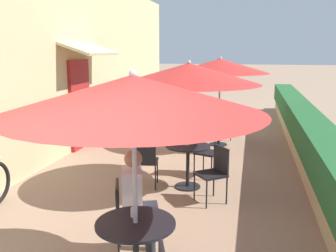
{
  "coord_description": "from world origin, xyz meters",
  "views": [
    {
      "loc": [
        1.57,
        -1.58,
        2.33
      ],
      "look_at": [
        0.15,
        4.75,
        1.0
      ],
      "focal_mm": 40.0,
      "sensor_mm": 36.0,
      "label": 1
    }
  ],
  "objects": [
    {
      "name": "cafe_chair_near_right",
      "position": [
        0.26,
        2.17,
        0.52
      ],
      "size": [
        0.51,
        0.51,
        0.87
      ],
      "rotation": [
        0.0,
        0.0,
        11.33
      ],
      "color": "black",
      "rests_on": "ground_plane"
    },
    {
      "name": "patio_table_near",
      "position": [
        0.56,
        1.52,
        0.53
      ],
      "size": [
        0.76,
        0.76,
        0.74
      ],
      "color": "black",
      "rests_on": "ground_plane"
    },
    {
      "name": "coffee_cup_near",
      "position": [
        0.51,
        1.64,
        0.79
      ],
      "size": [
        0.07,
        0.07,
        0.09
      ],
      "color": "white",
      "rests_on": "patio_table_near"
    },
    {
      "name": "cafe_chair_far_left",
      "position": [
        0.75,
        6.8,
        0.52
      ],
      "size": [
        0.47,
        0.47,
        0.87
      ],
      "rotation": [
        0.0,
        0.0,
        7.66
      ],
      "color": "black",
      "rests_on": "ground_plane"
    },
    {
      "name": "patio_table_mid",
      "position": [
        0.56,
        4.46,
        0.53
      ],
      "size": [
        0.76,
        0.76,
        0.74
      ],
      "color": "black",
      "rests_on": "ground_plane"
    },
    {
      "name": "planter_hedge",
      "position": [
        2.75,
        7.16,
        0.54
      ],
      "size": [
        0.6,
        13.53,
        1.01
      ],
      "color": "tan",
      "rests_on": "ground_plane"
    },
    {
      "name": "cafe_facade_wall",
      "position": [
        -2.54,
        7.13,
        2.09
      ],
      "size": [
        0.98,
        14.53,
        4.2
      ],
      "color": "#D6B784",
      "rests_on": "ground_plane"
    },
    {
      "name": "cafe_chair_mid_right",
      "position": [
        0.75,
        5.16,
        0.52
      ],
      "size": [
        0.52,
        0.52,
        0.87
      ],
      "rotation": [
        0.0,
        0.0,
        10.63
      ],
      "color": "black",
      "rests_on": "ground_plane"
    },
    {
      "name": "patio_umbrella_mid",
      "position": [
        0.56,
        4.46,
        1.95
      ],
      "size": [
        2.36,
        2.36,
        2.16
      ],
      "color": "#B7B7BC",
      "rests_on": "ground_plane"
    },
    {
      "name": "cafe_chair_mid_left",
      "position": [
        1.07,
        3.95,
        0.52
      ],
      "size": [
        0.56,
        0.56,
        0.87
      ],
      "rotation": [
        0.0,
        0.0,
        8.53
      ],
      "color": "black",
      "rests_on": "ground_plane"
    },
    {
      "name": "coffee_cup_far",
      "position": [
        0.82,
        7.62,
        0.79
      ],
      "size": [
        0.07,
        0.07,
        0.09
      ],
      "color": "#B73D3D",
      "rests_on": "patio_table_far"
    },
    {
      "name": "cafe_chair_mid_back",
      "position": [
        -0.14,
        4.27,
        0.52
      ],
      "size": [
        0.46,
        0.46,
        0.87
      ],
      "rotation": [
        0.0,
        0.0,
        12.72
      ],
      "color": "black",
      "rests_on": "ground_plane"
    },
    {
      "name": "seated_patron_near_right",
      "position": [
        0.36,
        2.21,
        0.69
      ],
      "size": [
        0.48,
        0.43,
        1.25
      ],
      "rotation": [
        0.0,
        0.0,
        11.33
      ],
      "color": "#23232D",
      "rests_on": "ground_plane"
    },
    {
      "name": "patio_table_far",
      "position": [
        0.81,
        7.52,
        0.53
      ],
      "size": [
        0.76,
        0.76,
        0.74
      ],
      "color": "black",
      "rests_on": "ground_plane"
    },
    {
      "name": "patio_umbrella_far",
      "position": [
        0.81,
        7.52,
        1.95
      ],
      "size": [
        2.36,
        2.36,
        2.16
      ],
      "color": "#B7B7BC",
      "rests_on": "ground_plane"
    },
    {
      "name": "patio_umbrella_near",
      "position": [
        0.56,
        1.52,
        1.95
      ],
      "size": [
        2.36,
        2.36,
        2.16
      ],
      "color": "#B7B7BC",
      "rests_on": "ground_plane"
    },
    {
      "name": "cafe_chair_far_right",
      "position": [
        0.87,
        8.24,
        0.52
      ],
      "size": [
        0.47,
        0.47,
        0.87
      ],
      "rotation": [
        0.0,
        0.0,
        10.81
      ],
      "color": "black",
      "rests_on": "ground_plane"
    }
  ]
}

